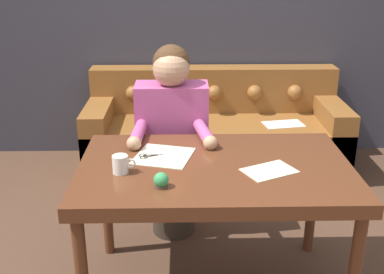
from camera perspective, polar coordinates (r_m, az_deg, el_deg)
The scene contains 9 objects.
wall_back at distance 4.30m, azimuth -0.69°, elevation 14.85°, with size 8.00×0.06×2.60m.
dining_table at distance 2.46m, azimuth 2.73°, elevation -4.90°, with size 1.37×0.87×0.76m.
couch at distance 4.14m, azimuth 2.71°, elevation 0.37°, with size 2.14×0.82×0.83m.
person at distance 3.03m, azimuth -2.35°, elevation -0.40°, with size 0.49×0.59×1.26m.
pattern_paper_main at distance 2.53m, azimuth -3.41°, elevation -2.26°, with size 0.35×0.35×0.00m.
pattern_paper_offcut at distance 2.38m, azimuth 9.15°, elevation -3.97°, with size 0.30×0.26×0.00m.
scissors at distance 2.53m, azimuth -4.61°, elevation -2.22°, with size 0.23×0.11×0.01m.
mug at distance 2.34m, azimuth -8.45°, elevation -3.21°, with size 0.11×0.08×0.09m.
pin_cushion at distance 2.19m, azimuth -3.67°, elevation -5.18°, with size 0.07×0.07×0.07m.
Camera 1 is at (-0.04, -2.23, 1.76)m, focal length 45.00 mm.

